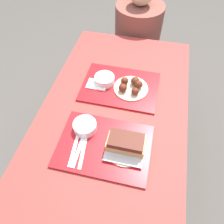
% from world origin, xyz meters
% --- Properties ---
extents(ground_plane, '(12.00, 12.00, 0.00)m').
position_xyz_m(ground_plane, '(0.00, 0.00, 0.00)').
color(ground_plane, '#4C4742').
extents(picnic_table, '(0.79, 1.43, 0.76)m').
position_xyz_m(picnic_table, '(0.00, 0.00, 0.65)').
color(picnic_table, maroon).
rests_on(picnic_table, ground_plane).
extents(picnic_bench_far, '(0.75, 0.28, 0.42)m').
position_xyz_m(picnic_bench_far, '(0.00, 0.94, 0.35)').
color(picnic_bench_far, maroon).
rests_on(picnic_bench_far, ground_plane).
extents(tray_near, '(0.44, 0.32, 0.01)m').
position_xyz_m(tray_near, '(0.01, -0.21, 0.76)').
color(tray_near, '#B21419').
rests_on(tray_near, picnic_table).
extents(tray_far, '(0.44, 0.32, 0.01)m').
position_xyz_m(tray_far, '(-0.00, 0.19, 0.76)').
color(tray_far, '#B21419').
rests_on(tray_far, picnic_table).
extents(bowl_coleslaw_near, '(0.12, 0.12, 0.05)m').
position_xyz_m(bowl_coleslaw_near, '(-0.11, -0.14, 0.80)').
color(bowl_coleslaw_near, silver).
rests_on(bowl_coleslaw_near, tray_near).
extents(brisket_sandwich_plate, '(0.19, 0.19, 0.09)m').
position_xyz_m(brisket_sandwich_plate, '(0.11, -0.21, 0.81)').
color(brisket_sandwich_plate, beige).
rests_on(brisket_sandwich_plate, tray_near).
extents(plastic_fork_near, '(0.02, 0.17, 0.00)m').
position_xyz_m(plastic_fork_near, '(-0.10, -0.27, 0.77)').
color(plastic_fork_near, white).
rests_on(plastic_fork_near, tray_near).
extents(plastic_knife_near, '(0.04, 0.17, 0.00)m').
position_xyz_m(plastic_knife_near, '(-0.08, -0.27, 0.77)').
color(plastic_knife_near, white).
rests_on(plastic_knife_near, tray_near).
extents(plastic_spoon_near, '(0.03, 0.17, 0.00)m').
position_xyz_m(plastic_spoon_near, '(-0.13, -0.27, 0.77)').
color(plastic_spoon_near, white).
rests_on(plastic_spoon_near, tray_near).
extents(condiment_packet, '(0.04, 0.03, 0.01)m').
position_xyz_m(condiment_packet, '(0.03, -0.14, 0.77)').
color(condiment_packet, teal).
rests_on(condiment_packet, tray_near).
extents(bowl_coleslaw_far, '(0.12, 0.12, 0.05)m').
position_xyz_m(bowl_coleslaw_far, '(-0.10, 0.20, 0.80)').
color(bowl_coleslaw_far, silver).
rests_on(bowl_coleslaw_far, tray_far).
extents(wings_plate_far, '(0.20, 0.20, 0.06)m').
position_xyz_m(wings_plate_far, '(0.07, 0.18, 0.79)').
color(wings_plate_far, beige).
rests_on(wings_plate_far, tray_far).
extents(napkin_far, '(0.12, 0.08, 0.01)m').
position_xyz_m(napkin_far, '(-0.13, 0.17, 0.77)').
color(napkin_far, white).
rests_on(napkin_far, tray_far).
extents(person_seated_across, '(0.38, 0.38, 0.64)m').
position_xyz_m(person_seated_across, '(0.00, 0.94, 0.68)').
color(person_seated_across, brown).
rests_on(person_seated_across, picnic_bench_far).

